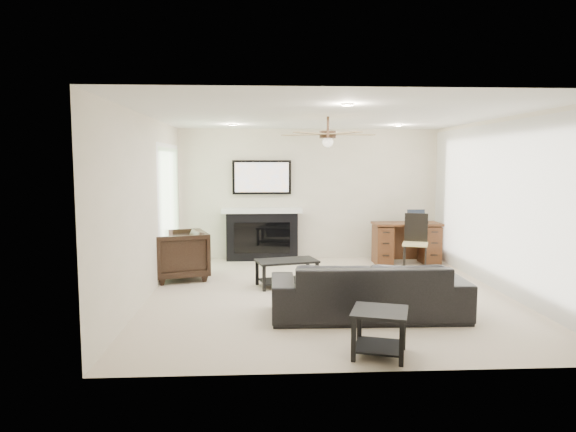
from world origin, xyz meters
name	(u,v)px	position (x,y,z in m)	size (l,w,h in m)	color
room_shell	(341,175)	(0.19, 0.08, 1.68)	(5.50, 5.54, 2.52)	beige
sofa	(368,289)	(0.34, -1.11, 0.34)	(2.33, 0.91, 0.68)	black
armchair	(179,255)	(-2.26, 1.04, 0.39)	(0.84, 0.86, 0.79)	black
coffee_table	(287,273)	(-0.56, 0.49, 0.20)	(0.90, 0.50, 0.40)	black
end_table_near	(379,333)	(0.19, -2.36, 0.23)	(0.52, 0.52, 0.45)	black
end_table_left	(127,281)	(-2.81, -0.01, 0.23)	(0.50, 0.50, 0.45)	black
fireplace_unit	(262,210)	(-0.92, 2.58, 0.95)	(1.52, 0.34, 1.91)	black
desk	(406,243)	(1.73, 2.11, 0.38)	(1.22, 0.56, 0.76)	#381F0E
desk_chair	(415,242)	(1.73, 1.56, 0.48)	(0.42, 0.44, 0.97)	black
laptop	(418,217)	(1.93, 2.09, 0.88)	(0.33, 0.24, 0.23)	black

